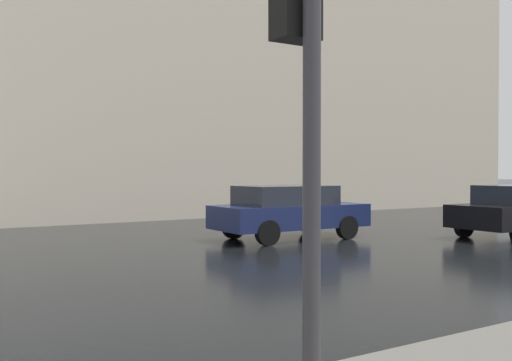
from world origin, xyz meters
TOP-DOWN VIEW (x-y plane):
  - traffic_signal_post at (-3.72, -4.16)m, footprint 0.44×0.30m
  - car_navy at (5.50, -10.60)m, footprint 1.85×4.10m

SIDE VIEW (x-z plane):
  - car_navy at x=5.50m, z-range 0.05..1.46m
  - traffic_signal_post at x=-3.72m, z-range 0.90..4.28m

